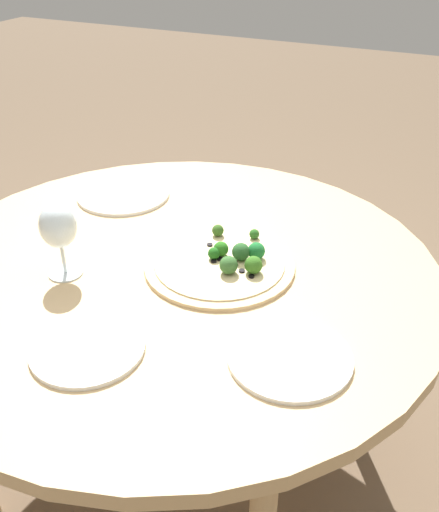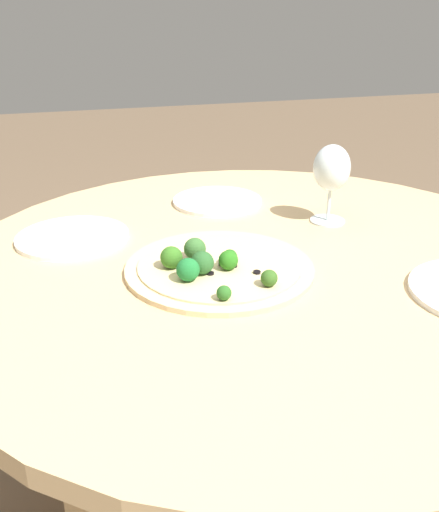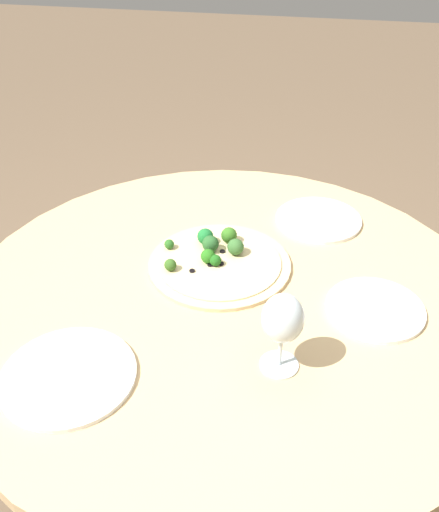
{
  "view_description": "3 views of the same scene",
  "coord_description": "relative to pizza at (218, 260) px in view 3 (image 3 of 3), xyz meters",
  "views": [
    {
      "loc": [
        0.59,
        -1.0,
        1.46
      ],
      "look_at": [
        0.1,
        0.03,
        0.75
      ],
      "focal_mm": 40.0,
      "sensor_mm": 36.0,
      "label": 1
    },
    {
      "loc": [
        0.38,
        0.97,
        1.19
      ],
      "look_at": [
        0.1,
        0.03,
        0.75
      ],
      "focal_mm": 40.0,
      "sensor_mm": 36.0,
      "label": 2
    },
    {
      "loc": [
        -1.03,
        -0.18,
        1.58
      ],
      "look_at": [
        0.1,
        0.03,
        0.75
      ],
      "focal_mm": 40.0,
      "sensor_mm": 36.0,
      "label": 3
    }
  ],
  "objects": [
    {
      "name": "plate_side",
      "position": [
        0.25,
        -0.24,
        -0.01
      ],
      "size": [
        0.24,
        0.24,
        0.01
      ],
      "color": "white",
      "rests_on": "dining_table"
    },
    {
      "name": "pizza",
      "position": [
        0.0,
        0.0,
        0.0
      ],
      "size": [
        0.36,
        0.36,
        0.06
      ],
      "color": "#DBBC89",
      "rests_on": "dining_table"
    },
    {
      "name": "dining_table",
      "position": [
        -0.11,
        -0.04,
        -0.07
      ],
      "size": [
        1.27,
        1.27,
        0.72
      ],
      "color": "tan",
      "rests_on": "ground_plane"
    },
    {
      "name": "plate_near",
      "position": [
        -0.11,
        -0.38,
        -0.01
      ],
      "size": [
        0.22,
        0.22,
        0.01
      ],
      "color": "white",
      "rests_on": "dining_table"
    },
    {
      "name": "ground_plane",
      "position": [
        -0.11,
        -0.04,
        -0.73
      ],
      "size": [
        12.0,
        12.0,
        0.0
      ],
      "primitive_type": "plane",
      "color": "brown"
    },
    {
      "name": "plate_far",
      "position": [
        -0.43,
        0.22,
        -0.01
      ],
      "size": [
        0.27,
        0.27,
        0.01
      ],
      "color": "white",
      "rests_on": "dining_table"
    },
    {
      "name": "wine_glass",
      "position": [
        -0.32,
        -0.19,
        0.11
      ],
      "size": [
        0.08,
        0.08,
        0.18
      ],
      "color": "silver",
      "rests_on": "dining_table"
    }
  ]
}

